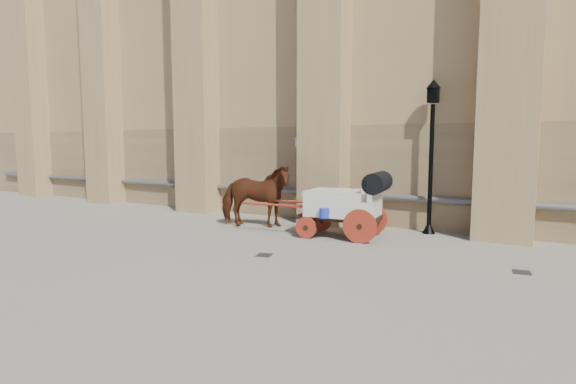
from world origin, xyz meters
The scene contains 6 objects.
ground centered at (0.00, 0.00, 0.00)m, with size 90.00×90.00×0.00m, color slate.
horse centered at (-2.48, 2.03, 0.92)m, with size 0.99×2.18×1.84m, color #582711.
carriage centered at (0.44, 2.03, 0.93)m, with size 4.04×1.52×1.73m.
street_lamp centered at (2.17, 3.62, 2.21)m, with size 0.39×0.39×4.14m.
drain_grate_near centered at (-0.42, -0.67, 0.01)m, with size 0.32×0.32×0.01m, color black.
drain_grate_far centered at (4.57, 0.66, 0.01)m, with size 0.32×0.32×0.01m, color black.
Camera 1 is at (4.84, -8.80, 2.45)m, focal length 28.00 mm.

